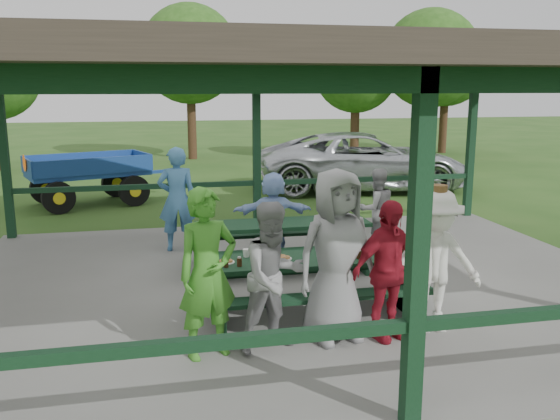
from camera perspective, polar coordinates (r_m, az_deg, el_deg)
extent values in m
plane|color=#264C17|center=(8.87, 2.09, -7.64)|extent=(90.00, 90.00, 0.00)
cube|color=slate|center=(8.85, 2.10, -7.34)|extent=(10.00, 8.00, 0.10)
cube|color=black|center=(4.96, 13.07, -4.32)|extent=(0.15, 0.15, 3.00)
cube|color=black|center=(12.29, -24.96, 4.39)|extent=(0.15, 0.15, 3.00)
cube|color=black|center=(12.16, -2.26, 5.42)|extent=(0.15, 0.15, 3.00)
cube|color=black|center=(13.81, 17.87, 5.63)|extent=(0.15, 0.15, 3.00)
cube|color=black|center=(4.74, -15.43, -12.99)|extent=(4.65, 0.10, 0.10)
cube|color=black|center=(12.07, -13.54, 2.17)|extent=(4.65, 0.10, 0.10)
cube|color=black|center=(12.86, 8.37, 2.96)|extent=(4.65, 0.10, 0.10)
cube|color=black|center=(4.77, 13.87, 12.05)|extent=(9.80, 0.15, 0.20)
cube|color=black|center=(12.08, -2.31, 12.03)|extent=(9.80, 0.15, 0.20)
cube|color=#302822|center=(8.37, 2.26, 13.64)|extent=(10.60, 8.60, 0.24)
cube|color=black|center=(7.47, 3.06, -4.80)|extent=(2.75, 0.75, 0.06)
cube|color=black|center=(7.05, 4.22, -8.35)|extent=(2.75, 0.28, 0.05)
cube|color=black|center=(8.07, 2.00, -5.71)|extent=(2.75, 0.28, 0.05)
cube|color=black|center=(7.37, -6.07, -7.91)|extent=(0.06, 0.70, 0.75)
cube|color=black|center=(7.95, 11.43, -6.58)|extent=(0.06, 0.70, 0.75)
cube|color=black|center=(7.42, -6.04, -9.00)|extent=(0.06, 1.39, 0.45)
cube|color=black|center=(8.00, 11.38, -7.60)|extent=(0.06, 1.39, 0.45)
cube|color=black|center=(9.36, 0.27, -1.36)|extent=(2.73, 0.75, 0.06)
cube|color=black|center=(8.91, 1.04, -4.00)|extent=(2.73, 0.28, 0.05)
cube|color=black|center=(9.96, -0.41, -2.30)|extent=(2.73, 0.28, 0.05)
cube|color=black|center=(9.27, -6.91, -3.77)|extent=(0.06, 0.70, 0.75)
cube|color=black|center=(9.76, 7.09, -2.99)|extent=(0.06, 0.70, 0.75)
cube|color=black|center=(9.31, -6.89, -4.66)|extent=(0.06, 1.39, 0.45)
cube|color=black|center=(9.80, 7.07, -3.83)|extent=(0.06, 1.39, 0.45)
cylinder|color=white|center=(7.26, -5.27, -5.03)|extent=(0.22, 0.22, 0.01)
torus|color=#AA793C|center=(7.23, -5.57, -4.92)|extent=(0.10, 0.10, 0.03)
torus|color=#AA793C|center=(7.24, -4.93, -4.89)|extent=(0.10, 0.10, 0.03)
torus|color=#AA793C|center=(7.29, -5.31, -4.76)|extent=(0.10, 0.10, 0.03)
cylinder|color=white|center=(7.37, 0.29, -4.71)|extent=(0.22, 0.22, 0.01)
torus|color=#AA793C|center=(7.34, 0.01, -4.61)|extent=(0.10, 0.10, 0.03)
torus|color=#AA793C|center=(7.35, 0.63, -4.57)|extent=(0.10, 0.10, 0.03)
torus|color=#AA793C|center=(7.41, 0.21, -4.45)|extent=(0.10, 0.10, 0.03)
cylinder|color=white|center=(7.58, 6.32, -4.32)|extent=(0.22, 0.22, 0.01)
torus|color=#AA793C|center=(7.54, 6.08, -4.22)|extent=(0.10, 0.10, 0.03)
torus|color=#AA793C|center=(7.57, 6.66, -4.18)|extent=(0.10, 0.10, 0.03)
torus|color=#AA793C|center=(7.62, 6.22, -4.07)|extent=(0.10, 0.10, 0.03)
cylinder|color=white|center=(7.80, 10.85, -3.99)|extent=(0.22, 0.22, 0.01)
torus|color=#AA793C|center=(7.77, 10.64, -3.89)|extent=(0.10, 0.10, 0.03)
torus|color=#AA793C|center=(7.80, 11.18, -3.85)|extent=(0.10, 0.10, 0.03)
torus|color=#AA793C|center=(7.84, 10.73, -3.75)|extent=(0.10, 0.10, 0.03)
cylinder|color=#381E0F|center=(7.07, -5.22, -5.11)|extent=(0.06, 0.06, 0.10)
cylinder|color=#381E0F|center=(7.09, -3.93, -5.04)|extent=(0.06, 0.06, 0.10)
cylinder|color=#381E0F|center=(7.44, 7.62, -4.30)|extent=(0.06, 0.06, 0.10)
cylinder|color=#381E0F|center=(7.63, 11.28, -4.03)|extent=(0.06, 0.06, 0.10)
cylinder|color=#381E0F|center=(7.66, 11.87, -3.99)|extent=(0.06, 0.06, 0.10)
cone|color=white|center=(7.47, -3.27, -4.15)|extent=(0.09, 0.09, 0.10)
cone|color=white|center=(7.50, -2.11, -4.09)|extent=(0.09, 0.09, 0.10)
cone|color=white|center=(7.53, -0.63, -4.00)|extent=(0.09, 0.09, 0.10)
cone|color=white|center=(7.92, 9.31, -3.37)|extent=(0.09, 0.09, 0.10)
imported|color=#408F28|center=(6.32, -6.97, -6.08)|extent=(0.78, 0.64, 1.84)
imported|color=gray|center=(6.45, -0.54, -6.47)|extent=(0.96, 0.85, 1.66)
imported|color=gray|center=(6.70, 5.44, -4.40)|extent=(1.07, 0.80, 1.98)
imported|color=maroon|center=(6.85, 10.28, -5.73)|extent=(1.03, 0.67, 1.62)
imported|color=silver|center=(7.17, 14.69, -4.81)|extent=(1.17, 0.76, 1.70)
cylinder|color=brown|center=(6.99, 15.03, 1.41)|extent=(0.36, 0.36, 0.02)
cylinder|color=brown|center=(6.98, 15.05, 1.89)|extent=(0.21, 0.21, 0.11)
imported|color=#9AB9EF|center=(10.03, -0.66, -0.41)|extent=(1.39, 0.56, 1.46)
imported|color=teal|center=(10.52, -9.87, 1.04)|extent=(0.68, 0.45, 1.84)
imported|color=#98989A|center=(10.60, 9.26, 0.08)|extent=(0.77, 0.64, 1.45)
imported|color=silver|center=(17.28, 8.07, 4.65)|extent=(6.36, 3.69, 1.67)
cube|color=navy|center=(15.71, -17.97, 3.40)|extent=(3.15, 2.30, 0.12)
cube|color=navy|center=(15.00, -17.36, 4.04)|extent=(2.69, 1.02, 0.41)
cube|color=navy|center=(16.36, -18.64, 4.57)|extent=(2.69, 1.02, 0.41)
cube|color=navy|center=(15.40, -23.15, 3.82)|extent=(0.54, 1.35, 0.41)
cube|color=navy|center=(16.08, -13.12, 4.76)|extent=(0.54, 1.35, 0.41)
cylinder|color=black|center=(14.85, -20.54, 1.10)|extent=(0.79, 0.43, 0.77)
cylinder|color=yellow|center=(14.85, -20.54, 1.10)|extent=(0.34, 0.31, 0.28)
cylinder|color=black|center=(16.32, -21.64, 1.93)|extent=(0.79, 0.43, 0.77)
cylinder|color=yellow|center=(16.32, -21.64, 1.93)|extent=(0.34, 0.31, 0.28)
cylinder|color=black|center=(15.30, -13.86, 1.81)|extent=(0.79, 0.43, 0.77)
cylinder|color=yellow|center=(15.30, -13.86, 1.81)|extent=(0.34, 0.31, 0.28)
cylinder|color=black|center=(16.73, -15.50, 2.56)|extent=(0.79, 0.43, 0.77)
cylinder|color=yellow|center=(16.73, -15.50, 2.56)|extent=(0.34, 0.31, 0.28)
cube|color=navy|center=(16.29, -11.37, 3.67)|extent=(0.98, 0.42, 0.08)
cone|color=#F2590C|center=(15.38, -23.37, 4.18)|extent=(0.16, 0.39, 0.41)
cylinder|color=#362315|center=(24.82, -8.49, 8.46)|extent=(0.36, 0.36, 3.11)
sphere|color=#234F15|center=(24.82, -8.69, 14.63)|extent=(3.98, 3.98, 3.98)
cylinder|color=#362315|center=(24.44, 7.21, 7.89)|extent=(0.36, 0.36, 2.64)
sphere|color=#234F15|center=(24.39, 7.35, 13.21)|extent=(3.37, 3.37, 3.37)
cylinder|color=#362315|center=(24.32, 13.99, 7.99)|extent=(0.36, 0.36, 2.95)
sphere|color=#234F15|center=(24.30, 14.29, 13.96)|extent=(3.78, 3.78, 3.78)
cylinder|color=#362315|center=(27.90, 15.45, 8.28)|extent=(0.36, 0.36, 2.88)
sphere|color=#234F15|center=(27.87, 15.74, 13.37)|extent=(3.68, 3.68, 3.68)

